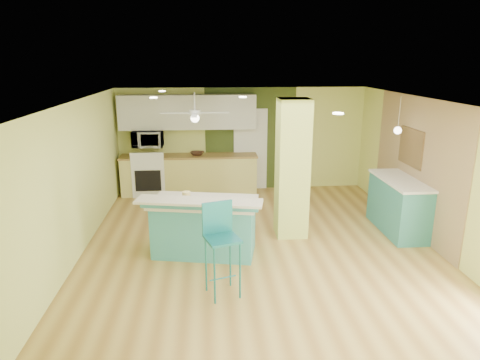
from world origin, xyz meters
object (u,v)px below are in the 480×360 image
bar_stool (220,234)px  canister (186,197)px  side_counter (399,205)px  peninsula (204,226)px  fruit_bowl (197,154)px

bar_stool → canister: (-0.50, 1.28, 0.13)m
bar_stool → side_counter: 3.95m
peninsula → bar_stool: size_ratio=1.55×
side_counter → fruit_bowl: (-3.80, 2.69, 0.47)m
side_counter → canister: bearing=-170.4°
bar_stool → peninsula: bearing=82.0°
peninsula → side_counter: 3.70m
peninsula → side_counter: peninsula is taller
fruit_bowl → canister: 3.36m
peninsula → side_counter: bearing=21.4°
bar_stool → canister: size_ratio=7.71×
fruit_bowl → canister: (-0.12, -3.36, 0.02)m
peninsula → side_counter: (3.64, 0.67, 0.03)m
bar_stool → canister: bar_stool is taller
bar_stool → fruit_bowl: (-0.39, 4.64, 0.11)m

